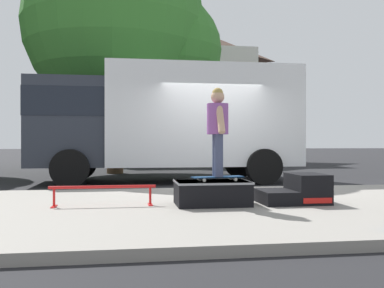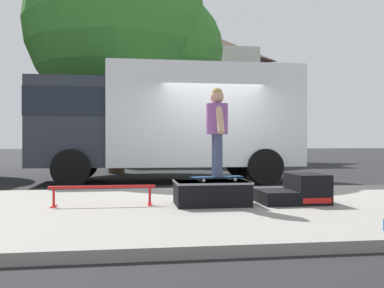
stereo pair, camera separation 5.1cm
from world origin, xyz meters
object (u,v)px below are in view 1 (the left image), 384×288
Objects in this scene: kicker_ramp at (298,191)px; skate_box at (212,192)px; skater_kid at (218,124)px; grind_rail at (103,190)px; box_truck at (165,118)px; street_tree_main at (126,32)px; skateboard at (218,177)px.

skate_box is at bearing 179.98° from kicker_ramp.
kicker_ramp is at bearing 1.57° from skater_kid.
skate_box is 0.71× the size of grind_rail.
kicker_ramp is 2.95m from grind_rail.
box_truck is 4.82m from street_tree_main.
skateboard is (0.08, -0.04, 0.22)m from skate_box.
skate_box is 1.09× the size of kicker_ramp.
skateboard is 9.82m from street_tree_main.
kicker_ramp reaches higher than grind_rail.
box_truck is 0.85× the size of street_tree_main.
skater_kid reaches higher than kicker_ramp.
grind_rail is 0.19× the size of street_tree_main.
street_tree_main is at bearing 98.50° from skate_box.
skate_box is 1.36× the size of skateboard.
street_tree_main is at bearing 87.95° from grind_rail.
grind_rail is (-2.95, 0.14, 0.04)m from kicker_ramp.
street_tree_main reaches higher than skateboard.
box_truck is at bearing 93.57° from skater_kid.
skate_box is at bearing 155.75° from skateboard.
grind_rail is at bearing 174.16° from skateboard.
box_truck is at bearing 92.73° from skate_box.
street_tree_main is (0.31, 8.54, 4.51)m from grind_rail.
grind_rail is at bearing -92.05° from street_tree_main.
skateboard is at bearing -86.43° from box_truck.
box_truck reaches higher than kicker_ramp.
grind_rail is at bearing 175.13° from skate_box.
skateboard is (1.68, -0.17, 0.19)m from grind_rail.
skateboard is 0.12× the size of box_truck.
kicker_ramp is 1.25× the size of skateboard.
skater_kid is 0.16× the size of street_tree_main.
kicker_ramp is 1.29m from skateboard.
street_tree_main reaches higher than skater_kid.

